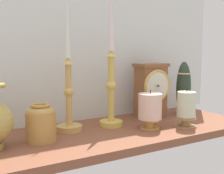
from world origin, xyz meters
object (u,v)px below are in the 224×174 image
Objects in this scene: candlestick_tall_center at (69,89)px; brass_vase_jar at (41,122)px; mantel_clock at (151,90)px; tall_ceramic_vase at (183,88)px; candlestick_tall_left at (111,77)px; pillar_candle_near_clock at (186,109)px; pillar_candle_front at (150,109)px.

candlestick_tall_center reaches higher than brass_vase_jar.
tall_ceramic_vase reaches higher than mantel_clock.
tall_ceramic_vase is (33.82, 0.92, -6.14)cm from candlestick_tall_left.
pillar_candle_near_clock is at bearing -86.34° from mantel_clock.
brass_vase_jar is (-11.16, -5.91, -7.87)cm from candlestick_tall_center.
tall_ceramic_vase is (59.54, 5.15, 5.05)cm from brass_vase_jar.
candlestick_tall_left is (-19.90, -3.58, 6.15)cm from mantel_clock.
mantel_clock is 17.93cm from pillar_candle_near_clock.
candlestick_tall_center is 2.08× the size of tall_ceramic_vase.
pillar_candle_near_clock is at bearing -11.52° from brass_vase_jar.
candlestick_tall_center is 39.46cm from pillar_candle_near_clock.
pillar_candle_near_clock reaches higher than pillar_candle_front.
tall_ceramic_vase is at bearing 1.56° from candlestick_tall_left.
brass_vase_jar is 0.83× the size of pillar_candle_near_clock.
candlestick_tall_left is 2.22× the size of tall_ceramic_vase.
tall_ceramic_vase reaches higher than brass_vase_jar.
tall_ceramic_vase is at bearing -10.83° from mantel_clock.
candlestick_tall_center is 3.43× the size of pillar_candle_front.
candlestick_tall_left is at bearing 136.45° from pillar_candle_front.
candlestick_tall_left is 15.03cm from candlestick_tall_center.
candlestick_tall_center is 14.88cm from brass_vase_jar.
candlestick_tall_center reaches higher than pillar_candle_near_clock.
candlestick_tall_left reaches higher than mantel_clock.
pillar_candle_near_clock is at bearing -22.31° from pillar_candle_front.
brass_vase_jar is at bearing 168.48° from pillar_candle_near_clock.
pillar_candle_front is 0.98× the size of pillar_candle_near_clock.
pillar_candle_front is (-10.41, -12.61, -4.05)cm from mantel_clock.
candlestick_tall_left is 28.37cm from brass_vase_jar.
brass_vase_jar is 0.85× the size of pillar_candle_front.
pillar_candle_front is at bearing -7.76° from brass_vase_jar.
pillar_candle_near_clock is 0.62× the size of tall_ceramic_vase.
pillar_candle_front is 26.60cm from tall_ceramic_vase.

